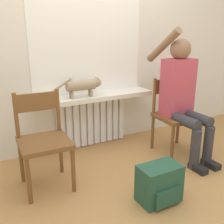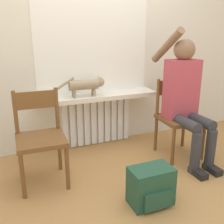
{
  "view_description": "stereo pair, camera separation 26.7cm",
  "coord_description": "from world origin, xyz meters",
  "px_view_note": "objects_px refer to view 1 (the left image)",
  "views": [
    {
      "loc": [
        -1.22,
        -1.6,
        1.34
      ],
      "look_at": [
        0.0,
        0.64,
        0.55
      ],
      "focal_mm": 42.0,
      "sensor_mm": 36.0,
      "label": 1
    },
    {
      "loc": [
        -0.98,
        -1.72,
        1.34
      ],
      "look_at": [
        0.0,
        0.64,
        0.55
      ],
      "focal_mm": 42.0,
      "sensor_mm": 36.0,
      "label": 2
    }
  ],
  "objects_px": {
    "chair_left": "(43,139)",
    "chair_right": "(175,114)",
    "person": "(182,93)",
    "backpack": "(160,184)",
    "cat": "(84,85)"
  },
  "relations": [
    {
      "from": "chair_left",
      "to": "person",
      "type": "relative_size",
      "value": 0.61
    },
    {
      "from": "chair_right",
      "to": "backpack",
      "type": "relative_size",
      "value": 2.45
    },
    {
      "from": "person",
      "to": "backpack",
      "type": "bearing_deg",
      "value": -141.28
    },
    {
      "from": "backpack",
      "to": "chair_left",
      "type": "bearing_deg",
      "value": 137.62
    },
    {
      "from": "chair_right",
      "to": "cat",
      "type": "bearing_deg",
      "value": 155.55
    },
    {
      "from": "person",
      "to": "chair_right",
      "type": "bearing_deg",
      "value": 89.12
    },
    {
      "from": "person",
      "to": "cat",
      "type": "height_order",
      "value": "person"
    },
    {
      "from": "cat",
      "to": "person",
      "type": "bearing_deg",
      "value": -32.46
    },
    {
      "from": "backpack",
      "to": "cat",
      "type": "bearing_deg",
      "value": 97.8
    },
    {
      "from": "chair_left",
      "to": "chair_right",
      "type": "bearing_deg",
      "value": 1.39
    },
    {
      "from": "chair_right",
      "to": "chair_left",
      "type": "bearing_deg",
      "value": -176.65
    },
    {
      "from": "person",
      "to": "cat",
      "type": "xyz_separation_m",
      "value": [
        -0.89,
        0.57,
        0.07
      ]
    },
    {
      "from": "cat",
      "to": "chair_right",
      "type": "bearing_deg",
      "value": -27.81
    },
    {
      "from": "chair_left",
      "to": "cat",
      "type": "xyz_separation_m",
      "value": [
        0.59,
        0.47,
        0.34
      ]
    },
    {
      "from": "chair_left",
      "to": "cat",
      "type": "relative_size",
      "value": 1.53
    }
  ]
}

